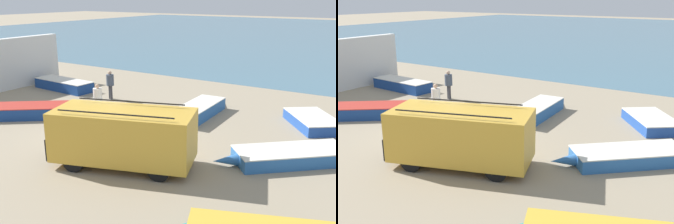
# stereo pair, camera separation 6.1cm
# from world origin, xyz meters

# --- Properties ---
(ground_plane) EXTENTS (200.00, 200.00, 0.00)m
(ground_plane) POSITION_xyz_m (0.00, 0.00, 0.00)
(ground_plane) COLOR gray
(parked_van) EXTENTS (5.33, 3.53, 2.16)m
(parked_van) POSITION_xyz_m (2.56, -2.32, 1.12)
(parked_van) COLOR gold
(parked_van) RESTS_ON ground_plane
(fishing_rowboat_0) EXTENTS (4.59, 3.92, 0.60)m
(fishing_rowboat_0) POSITION_xyz_m (-4.95, -0.29, 0.30)
(fishing_rowboat_0) COLOR navy
(fishing_rowboat_0) RESTS_ON ground_plane
(fishing_rowboat_1) EXTENTS (1.67, 4.95, 0.61)m
(fishing_rowboat_1) POSITION_xyz_m (1.91, 4.41, 0.31)
(fishing_rowboat_1) COLOR #2D66AD
(fishing_rowboat_1) RESTS_ON ground_plane
(fishing_rowboat_2) EXTENTS (5.10, 1.60, 0.65)m
(fishing_rowboat_2) POSITION_xyz_m (-8.22, 4.64, 0.33)
(fishing_rowboat_2) COLOR navy
(fishing_rowboat_2) RESTS_ON ground_plane
(fishing_rowboat_3) EXTENTS (3.21, 3.59, 0.50)m
(fishing_rowboat_3) POSITION_xyz_m (7.04, 5.81, 0.25)
(fishing_rowboat_3) COLOR #234CA3
(fishing_rowboat_3) RESTS_ON ground_plane
(fishing_rowboat_5) EXTENTS (4.36, 4.09, 0.51)m
(fishing_rowboat_5) POSITION_xyz_m (7.37, 1.10, 0.25)
(fishing_rowboat_5) COLOR #2D66AD
(fishing_rowboat_5) RESTS_ON ground_plane
(fisherman_0) EXTENTS (0.43, 0.43, 1.65)m
(fisherman_0) POSITION_xyz_m (-3.99, 4.49, 0.99)
(fisherman_0) COLOR #38383D
(fisherman_0) RESTS_ON ground_plane
(fisherman_1) EXTENTS (0.43, 0.43, 1.64)m
(fisherman_1) POSITION_xyz_m (-2.24, 1.57, 0.98)
(fisherman_1) COLOR navy
(fisherman_1) RESTS_ON ground_plane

